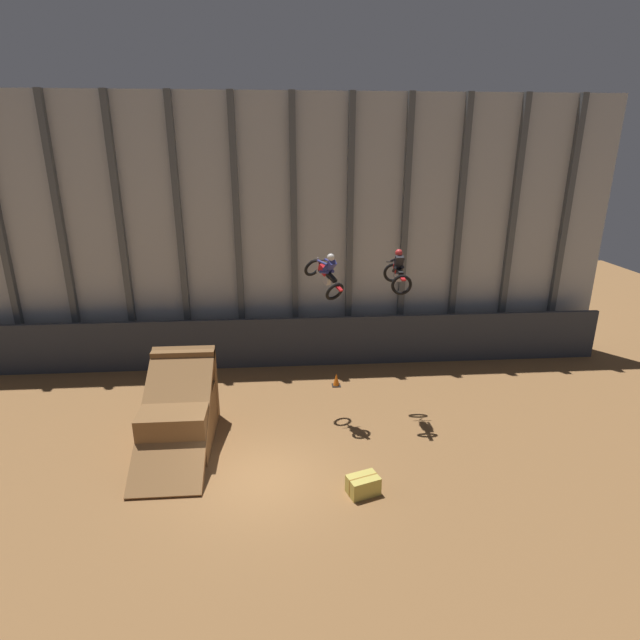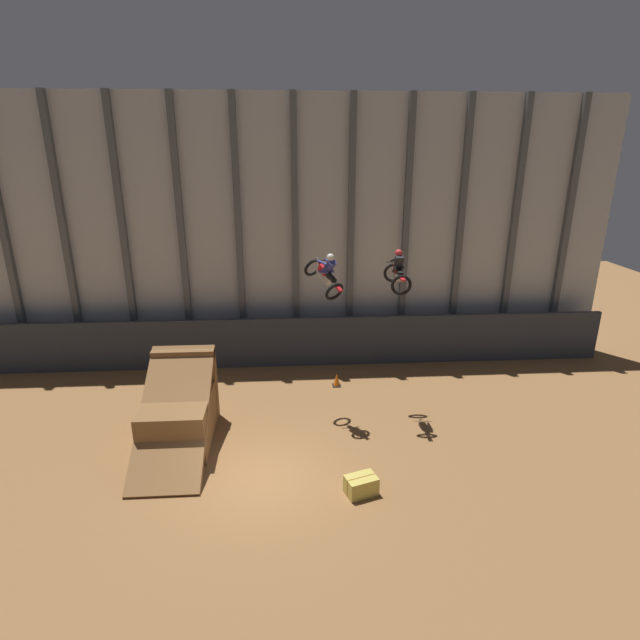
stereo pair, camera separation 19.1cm
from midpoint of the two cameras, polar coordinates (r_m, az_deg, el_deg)
name	(u,v)px [view 1 (the left image)]	position (r m, az deg, el deg)	size (l,w,h in m)	color
ground_plane	(265,480)	(16.18, -6.70, -17.68)	(60.00, 60.00, 0.00)	olive
arena_back_wall	(266,234)	(23.06, -6.43, 9.71)	(32.00, 0.40, 11.96)	#ADB2B7
lower_barrier	(269,343)	(23.16, -6.08, -2.60)	(31.36, 0.20, 2.34)	#2D333D
dirt_ramp	(181,412)	(18.18, -15.91, -10.09)	(2.22, 4.83, 2.99)	brown
rider_bike_left_air	(326,274)	(17.50, 0.34, 5.23)	(1.52, 1.81, 1.69)	black
rider_bike_right_air	(398,273)	(17.93, 8.57, 5.38)	(0.74, 1.78, 1.50)	black
traffic_cone_near_ramp	(336,380)	(21.49, 1.62, -6.84)	(0.36, 0.36, 0.58)	black
hay_bale_trackside	(363,485)	(15.45, 4.58, -18.28)	(1.04, 0.85, 0.57)	#CCB751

